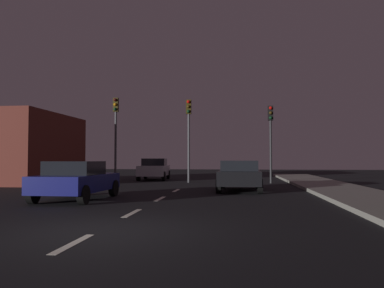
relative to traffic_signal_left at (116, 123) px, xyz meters
name	(u,v)px	position (x,y,z in m)	size (l,w,h in m)	color
ground_plane	(163,197)	(4.90, -9.15, -3.77)	(80.00, 80.00, 0.00)	black
sidewalk_curb_right	(366,198)	(12.40, -9.15, -3.69)	(3.00, 40.00, 0.15)	gray
lane_stripe_nearest	(73,243)	(4.90, -17.35, -3.76)	(0.16, 1.60, 0.01)	silver
lane_stripe_second	(132,213)	(4.90, -13.55, -3.76)	(0.16, 1.60, 0.01)	silver
lane_stripe_third	(160,199)	(4.90, -9.75, -3.76)	(0.16, 1.60, 0.01)	silver
lane_stripe_fourth	(176,190)	(4.90, -5.95, -3.76)	(0.16, 1.60, 0.01)	silver
traffic_signal_left	(116,123)	(0.00, 0.00, 0.00)	(0.32, 0.38, 5.42)	#4C4C51
traffic_signal_center	(189,125)	(4.74, 0.00, -0.13)	(0.32, 0.38, 5.21)	#4C4C51
traffic_signal_right	(271,129)	(9.80, 0.00, -0.43)	(0.32, 0.38, 4.74)	#2D2D30
car_stopped_ahead	(240,175)	(7.87, -5.78, -3.03)	(2.04, 4.12, 1.40)	black
car_adjacent_lane	(77,180)	(1.96, -10.45, -3.04)	(2.02, 4.04, 1.40)	navy
car_oncoming_far	(154,169)	(1.88, 3.03, -2.99)	(2.17, 4.14, 1.51)	silver
storefront_left	(22,148)	(-5.71, -1.14, -1.62)	(5.22, 7.64, 4.29)	maroon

